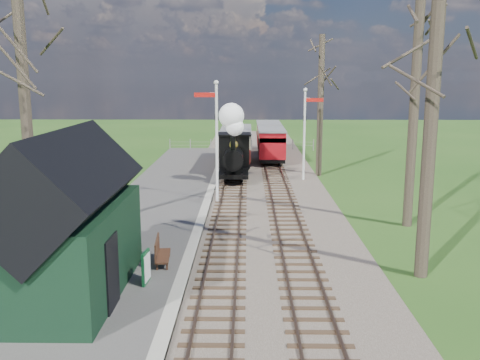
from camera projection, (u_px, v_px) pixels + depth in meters
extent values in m
ellipsoid|color=#385B23|center=(60.00, 232.00, 73.68)|extent=(57.60, 36.00, 16.20)
ellipsoid|color=#385B23|center=(310.00, 245.00, 78.70)|extent=(70.40, 44.00, 19.80)
ellipsoid|color=#385B23|center=(191.00, 225.00, 83.56)|extent=(64.00, 40.00, 18.00)
cube|color=brown|center=(255.00, 180.00, 33.18)|extent=(8.00, 60.00, 0.10)
cube|color=brown|center=(226.00, 179.00, 33.18)|extent=(0.07, 60.00, 0.12)
cube|color=brown|center=(242.00, 179.00, 33.17)|extent=(0.07, 60.00, 0.12)
cube|color=#38281C|center=(234.00, 180.00, 33.19)|extent=(1.60, 60.00, 0.09)
cube|color=brown|center=(268.00, 179.00, 33.15)|extent=(0.07, 60.00, 0.12)
cube|color=brown|center=(284.00, 179.00, 33.13)|extent=(0.07, 60.00, 0.12)
cube|color=#38281C|center=(276.00, 180.00, 33.15)|extent=(1.60, 60.00, 0.09)
cube|color=#474442|center=(156.00, 211.00, 25.38)|extent=(5.00, 44.00, 0.20)
cube|color=#B2AD9E|center=(204.00, 211.00, 25.35)|extent=(0.40, 44.00, 0.21)
cube|color=black|center=(68.00, 250.00, 15.31)|extent=(3.00, 6.00, 2.60)
cube|color=black|center=(64.00, 187.00, 14.96)|extent=(3.25, 6.30, 3.25)
cube|color=black|center=(112.00, 273.00, 14.37)|extent=(0.06, 1.20, 2.00)
cylinder|color=silver|center=(217.00, 145.00, 26.75)|extent=(0.14, 0.14, 6.00)
sphere|color=silver|center=(216.00, 82.00, 26.16)|extent=(0.24, 0.24, 0.24)
cube|color=#B7140F|center=(205.00, 95.00, 26.29)|extent=(1.10, 0.08, 0.22)
cube|color=black|center=(217.00, 117.00, 26.49)|extent=(0.18, 0.06, 0.30)
cylinder|color=silver|center=(304.00, 137.00, 32.62)|extent=(0.14, 0.14, 5.50)
sphere|color=silver|center=(305.00, 90.00, 32.07)|extent=(0.24, 0.24, 0.24)
cube|color=#B7140F|center=(314.00, 100.00, 32.18)|extent=(1.10, 0.08, 0.22)
cube|color=black|center=(305.00, 118.00, 32.40)|extent=(0.18, 0.06, 0.30)
cylinder|color=#382D23|center=(25.00, 101.00, 19.50)|extent=(0.41, 0.41, 11.00)
cylinder|color=#382D23|center=(433.00, 89.00, 16.26)|extent=(0.42, 0.42, 12.00)
cylinder|color=#382D23|center=(414.00, 110.00, 22.32)|extent=(0.40, 0.40, 10.00)
cylinder|color=#382D23|center=(320.00, 106.00, 34.23)|extent=(0.39, 0.39, 9.00)
cube|color=slate|center=(242.00, 142.00, 46.80)|extent=(12.60, 0.02, 0.01)
cube|color=slate|center=(242.00, 145.00, 46.86)|extent=(12.60, 0.02, 0.02)
cylinder|color=slate|center=(242.00, 145.00, 46.85)|extent=(0.08, 0.08, 1.00)
cube|color=black|center=(234.00, 171.00, 32.86)|extent=(1.78, 4.19, 0.26)
cylinder|color=black|center=(234.00, 157.00, 32.07)|extent=(1.15, 2.72, 1.15)
cube|color=black|center=(234.00, 151.00, 33.90)|extent=(1.88, 1.67, 2.09)
cylinder|color=black|center=(233.00, 144.00, 30.86)|extent=(0.29, 0.29, 0.84)
sphere|color=gold|center=(234.00, 145.00, 32.24)|extent=(0.54, 0.54, 0.54)
sphere|color=white|center=(235.00, 127.00, 30.67)|extent=(1.05, 1.05, 1.05)
sphere|color=white|center=(231.00, 116.00, 30.66)|extent=(1.47, 1.47, 1.47)
cylinder|color=black|center=(225.00, 177.00, 31.66)|extent=(0.10, 0.67, 0.67)
cylinder|color=black|center=(242.00, 177.00, 31.65)|extent=(0.10, 0.67, 0.67)
cube|color=black|center=(236.00, 158.00, 38.77)|extent=(1.99, 7.33, 0.31)
cube|color=#5F1915|center=(236.00, 150.00, 38.65)|extent=(2.09, 7.33, 0.94)
cube|color=#C5B995|center=(236.00, 137.00, 38.47)|extent=(2.09, 7.33, 0.94)
cube|color=slate|center=(236.00, 129.00, 38.37)|extent=(2.20, 7.53, 0.13)
cube|color=black|center=(271.00, 156.00, 39.87)|extent=(1.79, 4.72, 0.28)
cube|color=maroon|center=(271.00, 149.00, 39.76)|extent=(1.89, 4.72, 0.85)
cube|color=#C5B995|center=(271.00, 137.00, 39.60)|extent=(1.89, 4.72, 0.85)
cube|color=slate|center=(271.00, 131.00, 39.51)|extent=(1.98, 4.91, 0.11)
cube|color=black|center=(268.00, 147.00, 45.27)|extent=(1.79, 4.72, 0.28)
cube|color=maroon|center=(268.00, 140.00, 45.16)|extent=(1.89, 4.72, 0.85)
cube|color=#C5B995|center=(269.00, 130.00, 45.00)|extent=(1.89, 4.72, 0.85)
cube|color=slate|center=(269.00, 125.00, 44.91)|extent=(1.98, 4.91, 0.11)
cube|color=#104B24|center=(146.00, 267.00, 16.18)|extent=(0.14, 0.69, 1.01)
cube|color=silver|center=(147.00, 267.00, 16.17)|extent=(0.07, 0.60, 0.83)
cube|color=#432618|center=(163.00, 256.00, 17.98)|extent=(0.57, 1.54, 0.06)
cube|color=#432618|center=(157.00, 248.00, 17.91)|extent=(0.20, 1.50, 0.65)
cube|color=#432618|center=(165.00, 267.00, 17.37)|extent=(0.06, 0.06, 0.22)
cube|color=#432618|center=(162.00, 254.00, 18.64)|extent=(0.06, 0.06, 0.22)
imported|color=#1C2332|center=(115.00, 271.00, 15.57)|extent=(0.41, 0.51, 1.23)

